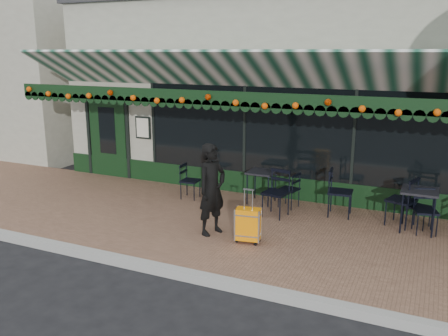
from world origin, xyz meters
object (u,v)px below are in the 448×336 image
at_px(chair_solo, 190,181).
at_px(chair_a_right, 419,207).
at_px(chair_a_left, 401,201).
at_px(chair_b_left, 289,190).
at_px(cafe_table_a, 420,194).
at_px(chair_b_front, 276,193).
at_px(woman, 212,189).
at_px(chair_b_right, 340,193).
at_px(chair_a_front, 426,212).
at_px(cafe_table_b, 262,174).
at_px(suitcase, 248,225).

bearing_deg(chair_solo, chair_a_right, -91.78).
xyz_separation_m(chair_a_left, chair_b_left, (-2.22, 0.17, -0.10)).
xyz_separation_m(cafe_table_a, chair_b_front, (-2.60, -0.32, -0.23)).
bearing_deg(woman, chair_b_front, -8.44).
bearing_deg(chair_b_right, chair_a_front, -106.04).
distance_m(cafe_table_b, chair_b_right, 1.72).
height_order(chair_b_left, chair_solo, chair_solo).
relative_size(woman, chair_b_left, 2.16).
xyz_separation_m(cafe_table_b, chair_b_left, (0.62, -0.05, -0.25)).
relative_size(cafe_table_b, chair_b_front, 0.75).
bearing_deg(chair_a_left, chair_b_right, -74.75).
height_order(woman, chair_solo, woman).
xyz_separation_m(woman, suitcase, (0.74, -0.13, -0.50)).
xyz_separation_m(chair_b_right, chair_b_front, (-1.16, -0.55, -0.01)).
relative_size(woman, suitcase, 1.74).
relative_size(suitcase, cafe_table_b, 1.35).
bearing_deg(suitcase, chair_a_left, 30.76).
bearing_deg(chair_a_left, chair_a_right, 117.48).
xyz_separation_m(suitcase, chair_a_right, (2.61, 2.00, 0.06)).
distance_m(chair_a_front, chair_b_left, 2.68).
relative_size(cafe_table_b, chair_a_left, 0.73).
relative_size(suitcase, chair_a_right, 1.24).
relative_size(chair_a_left, chair_b_right, 1.00).
height_order(woman, cafe_table_b, woman).
xyz_separation_m(cafe_table_b, chair_a_front, (3.28, -0.44, -0.23)).
distance_m(cafe_table_b, chair_b_front, 0.90).
height_order(suitcase, chair_a_front, suitcase).
distance_m(cafe_table_b, chair_a_right, 3.17).
bearing_deg(chair_b_right, woman, 129.69).
relative_size(woman, chair_a_front, 2.03).
xyz_separation_m(chair_a_left, chair_b_front, (-2.29, -0.48, -0.01)).
distance_m(woman, chair_solo, 2.20).
xyz_separation_m(chair_a_left, chair_a_front, (0.44, -0.23, -0.08)).
height_order(suitcase, cafe_table_b, suitcase).
distance_m(suitcase, chair_b_front, 1.48).
bearing_deg(chair_b_left, cafe_table_a, 95.25).
xyz_separation_m(chair_a_front, chair_b_right, (-1.57, 0.30, 0.08)).
relative_size(suitcase, chair_b_left, 1.25).
bearing_deg(chair_solo, cafe_table_a, -94.34).
xyz_separation_m(suitcase, chair_a_left, (2.29, 1.95, 0.16)).
relative_size(chair_b_right, chair_b_front, 1.03).
bearing_deg(chair_b_front, woman, -110.67).
bearing_deg(chair_a_right, cafe_table_a, -165.01).
bearing_deg(chair_a_front, cafe_table_b, 155.69).
distance_m(chair_a_right, chair_a_front, 0.30).
height_order(woman, chair_b_front, woman).
relative_size(suitcase, chair_a_left, 0.98).
height_order(suitcase, chair_a_left, chair_a_left).
bearing_deg(chair_a_front, chair_b_left, 154.88).
xyz_separation_m(cafe_table_b, chair_b_front, (0.55, -0.69, -0.16)).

